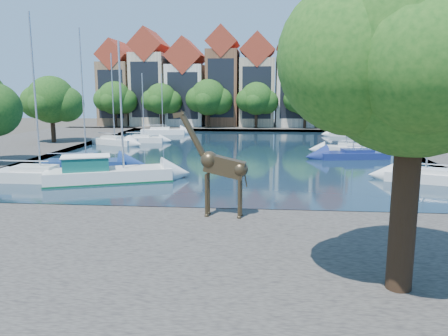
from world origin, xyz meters
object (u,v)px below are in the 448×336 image
object	(u,v)px
plane_tree	(420,56)
giraffe_statue	(219,166)
sailboat_right_a	(426,174)
sailboat_left_a	(41,173)
motorsailer	(105,172)

from	to	relation	value
plane_tree	giraffe_statue	world-z (taller)	plane_tree
sailboat_right_a	plane_tree	bearing A→B (deg)	-111.29
giraffe_statue	sailboat_left_a	world-z (taller)	sailboat_left_a
plane_tree	sailboat_right_a	size ratio (longest dim) A/B	0.91
motorsailer	sailboat_left_a	bearing A→B (deg)	-179.21
plane_tree	sailboat_left_a	xyz separation A→B (m)	(-20.73, 16.83, -6.97)
motorsailer	giraffe_statue	bearing A→B (deg)	-45.18
sailboat_left_a	sailboat_right_a	xyz separation A→B (m)	(28.12, 2.11, -0.04)
plane_tree	sailboat_right_a	bearing A→B (deg)	68.71
plane_tree	motorsailer	size ratio (longest dim) A/B	1.06
giraffe_statue	sailboat_right_a	size ratio (longest dim) A/B	0.44
giraffe_statue	sailboat_right_a	world-z (taller)	sailboat_right_a
motorsailer	sailboat_right_a	xyz separation A→B (m)	(23.28, 2.05, -0.18)
plane_tree	giraffe_statue	bearing A→B (deg)	131.18
motorsailer	sailboat_right_a	distance (m)	23.37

